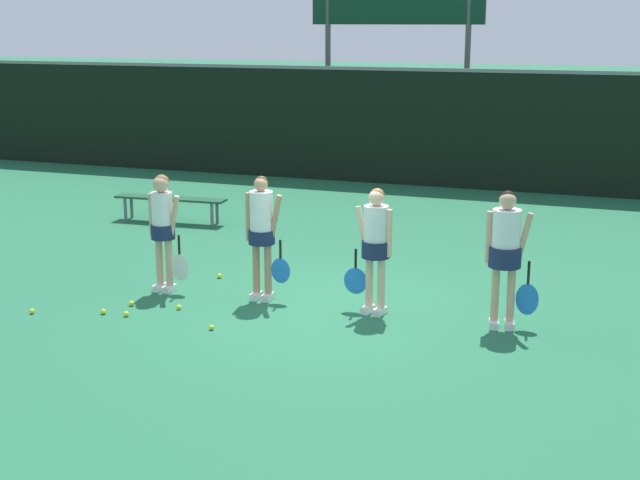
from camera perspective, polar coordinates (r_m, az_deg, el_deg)
name	(u,v)px	position (r m, az deg, el deg)	size (l,w,h in m)	color
ground_plane	(322,306)	(12.03, 0.13, -4.25)	(140.00, 140.00, 0.00)	#216642
fence_windscreen	(460,129)	(20.55, 8.97, 7.06)	(60.00, 0.08, 2.71)	black
scoreboard	(397,16)	(22.76, 4.92, 14.10)	(4.39, 0.15, 4.85)	#515156
bench_courtside	(170,200)	(17.17, -9.55, 2.52)	(2.21, 0.50, 0.48)	#19472D
player_0	(163,223)	(12.64, -10.02, 1.09)	(0.62, 0.34, 1.67)	tan
player_1	(262,228)	(12.08, -3.74, 0.78)	(0.64, 0.36, 1.72)	tan
player_2	(375,241)	(11.50, 3.56, -0.04)	(0.66, 0.37, 1.66)	beige
player_3	(506,247)	(11.16, 11.81, -0.46)	(0.67, 0.40, 1.74)	tan
tennis_ball_0	(219,276)	(13.38, -6.45, -2.29)	(0.07, 0.07, 0.07)	#CCE033
tennis_ball_1	(126,314)	(11.87, -12.30, -4.65)	(0.07, 0.07, 0.07)	#CCE033
tennis_ball_2	(131,303)	(12.28, -11.97, -3.99)	(0.07, 0.07, 0.07)	#CCE033
tennis_ball_3	(212,327)	(11.19, -6.95, -5.58)	(0.07, 0.07, 0.07)	#CCE033
tennis_ball_4	(103,312)	(12.03, -13.70, -4.47)	(0.07, 0.07, 0.07)	#CCE033
tennis_ball_5	(179,307)	(12.02, -9.01, -4.27)	(0.07, 0.07, 0.07)	#CCE033
tennis_ball_6	(32,311)	(12.30, -17.95, -4.36)	(0.07, 0.07, 0.07)	#CCE033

